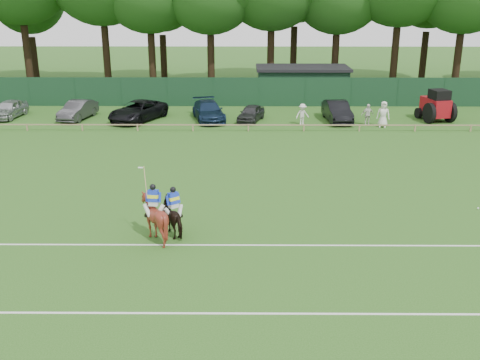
{
  "coord_description": "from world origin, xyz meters",
  "views": [
    {
      "loc": [
        0.67,
        -21.44,
        9.78
      ],
      "look_at": [
        0.5,
        3.0,
        1.4
      ],
      "focal_mm": 42.0,
      "sensor_mm": 36.0,
      "label": 1
    }
  ],
  "objects_px": {
    "spectator_mid": "(368,115)",
    "spectator_right": "(383,114)",
    "estate_black": "(337,111)",
    "tractor": "(436,106)",
    "sedan_navy": "(209,111)",
    "utility_shed": "(302,83)",
    "horse_dark": "(174,217)",
    "horse_chestnut": "(154,218)",
    "sedan_silver": "(9,109)",
    "polo_ball": "(478,208)",
    "suv_black": "(138,111)",
    "sedan_grey": "(78,110)",
    "hatch_grey": "(251,113)",
    "spectator_left": "(302,114)"
  },
  "relations": [
    {
      "from": "suv_black",
      "to": "spectator_right",
      "type": "height_order",
      "value": "spectator_right"
    },
    {
      "from": "horse_chestnut",
      "to": "polo_ball",
      "type": "xyz_separation_m",
      "value": [
        14.59,
        3.38,
        -0.89
      ]
    },
    {
      "from": "sedan_navy",
      "to": "sedan_silver",
      "type": "bearing_deg",
      "value": 164.13
    },
    {
      "from": "suv_black",
      "to": "horse_chestnut",
      "type": "bearing_deg",
      "value": -53.42
    },
    {
      "from": "spectator_mid",
      "to": "tractor",
      "type": "height_order",
      "value": "tractor"
    },
    {
      "from": "horse_dark",
      "to": "suv_black",
      "type": "relative_size",
      "value": 0.33
    },
    {
      "from": "horse_dark",
      "to": "tractor",
      "type": "xyz_separation_m",
      "value": [
        17.74,
        21.25,
        0.41
      ]
    },
    {
      "from": "sedan_silver",
      "to": "sedan_navy",
      "type": "xyz_separation_m",
      "value": [
        15.87,
        -0.77,
        0.03
      ]
    },
    {
      "from": "horse_chestnut",
      "to": "estate_black",
      "type": "xyz_separation_m",
      "value": [
        10.85,
        21.73,
        -0.17
      ]
    },
    {
      "from": "spectator_right",
      "to": "suv_black",
      "type": "bearing_deg",
      "value": -171.65
    },
    {
      "from": "hatch_grey",
      "to": "utility_shed",
      "type": "height_order",
      "value": "utility_shed"
    },
    {
      "from": "horse_dark",
      "to": "horse_chestnut",
      "type": "relative_size",
      "value": 0.95
    },
    {
      "from": "spectator_mid",
      "to": "spectator_right",
      "type": "height_order",
      "value": "spectator_right"
    },
    {
      "from": "sedan_silver",
      "to": "tractor",
      "type": "xyz_separation_m",
      "value": [
        33.47,
        -0.94,
        0.47
      ]
    },
    {
      "from": "utility_shed",
      "to": "hatch_grey",
      "type": "bearing_deg",
      "value": -118.62
    },
    {
      "from": "polo_ball",
      "to": "suv_black",
      "type": "bearing_deg",
      "value": 136.17
    },
    {
      "from": "horse_chestnut",
      "to": "sedan_navy",
      "type": "height_order",
      "value": "horse_chestnut"
    },
    {
      "from": "sedan_navy",
      "to": "utility_shed",
      "type": "xyz_separation_m",
      "value": [
        8.08,
        8.48,
        0.81
      ]
    },
    {
      "from": "horse_chestnut",
      "to": "spectator_right",
      "type": "xyz_separation_m",
      "value": [
        13.93,
        19.74,
        0.02
      ]
    },
    {
      "from": "horse_dark",
      "to": "spectator_left",
      "type": "distance_m",
      "value": 21.12
    },
    {
      "from": "horse_dark",
      "to": "sedan_grey",
      "type": "height_order",
      "value": "horse_dark"
    },
    {
      "from": "suv_black",
      "to": "spectator_right",
      "type": "xyz_separation_m",
      "value": [
        18.51,
        -2.04,
        0.2
      ]
    },
    {
      "from": "suv_black",
      "to": "tractor",
      "type": "relative_size",
      "value": 1.66
    },
    {
      "from": "horse_dark",
      "to": "sedan_silver",
      "type": "height_order",
      "value": "horse_dark"
    },
    {
      "from": "horse_dark",
      "to": "spectator_right",
      "type": "bearing_deg",
      "value": -162.34
    },
    {
      "from": "horse_chestnut",
      "to": "spectator_mid",
      "type": "xyz_separation_m",
      "value": [
        12.88,
        20.26,
        -0.13
      ]
    },
    {
      "from": "sedan_grey",
      "to": "spectator_right",
      "type": "bearing_deg",
      "value": 5.11
    },
    {
      "from": "hatch_grey",
      "to": "spectator_left",
      "type": "bearing_deg",
      "value": -1.29
    },
    {
      "from": "estate_black",
      "to": "tractor",
      "type": "bearing_deg",
      "value": -3.44
    },
    {
      "from": "suv_black",
      "to": "estate_black",
      "type": "relative_size",
      "value": 1.18
    },
    {
      "from": "sedan_navy",
      "to": "utility_shed",
      "type": "bearing_deg",
      "value": 33.29
    },
    {
      "from": "utility_shed",
      "to": "tractor",
      "type": "distance_m",
      "value": 12.87
    },
    {
      "from": "estate_black",
      "to": "sedan_grey",
      "type": "bearing_deg",
      "value": 174.85
    },
    {
      "from": "horse_dark",
      "to": "sedan_silver",
      "type": "distance_m",
      "value": 27.2
    },
    {
      "from": "spectator_left",
      "to": "estate_black",
      "type": "bearing_deg",
      "value": 7.45
    },
    {
      "from": "sedan_silver",
      "to": "suv_black",
      "type": "distance_m",
      "value": 10.45
    },
    {
      "from": "horse_chestnut",
      "to": "suv_black",
      "type": "bearing_deg",
      "value": -70.81
    },
    {
      "from": "suv_black",
      "to": "estate_black",
      "type": "height_order",
      "value": "estate_black"
    },
    {
      "from": "sedan_grey",
      "to": "spectator_left",
      "type": "height_order",
      "value": "spectator_left"
    },
    {
      "from": "sedan_silver",
      "to": "estate_black",
      "type": "relative_size",
      "value": 0.89
    },
    {
      "from": "horse_dark",
      "to": "spectator_left",
      "type": "xyz_separation_m",
      "value": [
        7.29,
        19.82,
        0.05
      ]
    },
    {
      "from": "estate_black",
      "to": "spectator_left",
      "type": "height_order",
      "value": "spectator_left"
    },
    {
      "from": "hatch_grey",
      "to": "polo_ball",
      "type": "distance_m",
      "value": 21.05
    },
    {
      "from": "sedan_navy",
      "to": "spectator_mid",
      "type": "relative_size",
      "value": 3.1
    },
    {
      "from": "sedan_grey",
      "to": "polo_ball",
      "type": "relative_size",
      "value": 48.61
    },
    {
      "from": "sedan_navy",
      "to": "hatch_grey",
      "type": "relative_size",
      "value": 1.4
    },
    {
      "from": "estate_black",
      "to": "spectator_left",
      "type": "xyz_separation_m",
      "value": [
        -2.82,
        -1.4,
        0.04
      ]
    },
    {
      "from": "suv_black",
      "to": "horse_dark",
      "type": "bearing_deg",
      "value": -51.27
    },
    {
      "from": "estate_black",
      "to": "spectator_mid",
      "type": "distance_m",
      "value": 2.51
    },
    {
      "from": "sedan_silver",
      "to": "sedan_grey",
      "type": "xyz_separation_m",
      "value": [
        5.59,
        -0.46,
        0.02
      ]
    }
  ]
}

